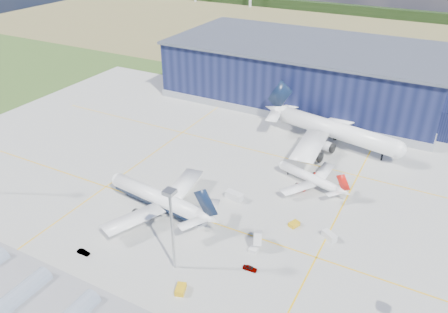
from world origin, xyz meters
TOP-DOWN VIEW (x-y plane):
  - ground at (0.00, 0.00)m, footprint 600.00×600.00m
  - apron at (0.00, 10.00)m, footprint 220.00×160.00m
  - farmland at (0.00, 220.00)m, footprint 600.00×220.00m
  - treeline at (0.00, 300.00)m, footprint 600.00×8.00m
  - hangar at (2.81, 94.80)m, footprint 145.00×62.00m
  - light_mast_center at (10.00, -30.00)m, footprint 2.60×2.60m
  - airliner_navy at (-8.05, -12.00)m, footprint 45.77×44.99m
  - airliner_red at (27.19, 22.00)m, footprint 34.06×33.67m
  - airliner_widebody at (26.82, 53.34)m, footprint 69.79×68.81m
  - gse_tug_a at (15.70, -36.07)m, footprint 3.15×3.98m
  - gse_tug_b at (30.45, -0.50)m, footprint 3.02×3.54m
  - gse_van_a at (9.58, 3.32)m, footprint 5.91×3.27m
  - gse_cart_a at (7.23, -13.04)m, footprint 2.97×3.64m
  - gse_van_b at (40.75, -1.25)m, footprint 4.66×3.96m
  - gse_tug_c at (37.55, 25.84)m, footprint 2.63×3.75m
  - airstair at (24.76, -12.95)m, footprint 3.91×5.58m
  - car_a at (26.91, -22.07)m, footprint 3.69×1.72m
  - car_b at (-13.51, -37.16)m, footprint 3.62×1.36m

SIDE VIEW (x-z plane):
  - ground at x=0.00m, z-range 0.00..0.00m
  - farmland at x=0.00m, z-range -0.01..0.01m
  - apron at x=0.00m, z-range -0.01..0.07m
  - car_b at x=-13.51m, z-range 0.00..1.18m
  - car_a at x=26.91m, z-range 0.00..1.22m
  - gse_tug_b at x=30.45m, z-range 0.00..1.30m
  - gse_cart_a at x=7.23m, z-range 0.00..1.36m
  - gse_tug_a at x=15.70m, z-range 0.00..1.45m
  - gse_tug_c at x=37.55m, z-range 0.00..1.53m
  - gse_van_b at x=40.75m, z-range 0.00..1.96m
  - gse_van_a at x=9.58m, z-range 0.00..2.44m
  - airstair at x=24.76m, z-range 0.00..3.32m
  - treeline at x=0.00m, z-range 0.00..8.00m
  - airliner_red at x=27.19m, z-range 0.00..8.91m
  - airliner_navy at x=-8.05m, z-range 0.00..13.44m
  - airliner_widebody at x=26.82m, z-range 0.00..19.22m
  - hangar at x=2.81m, z-range -1.43..24.67m
  - light_mast_center at x=10.00m, z-range 3.93..26.93m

